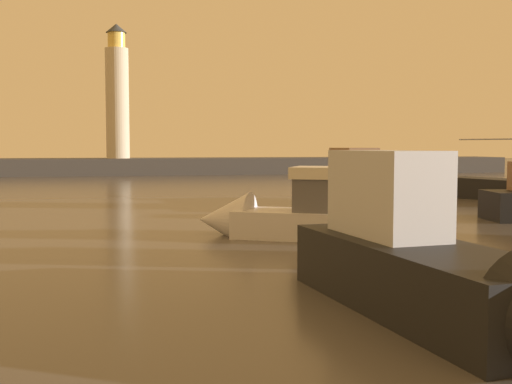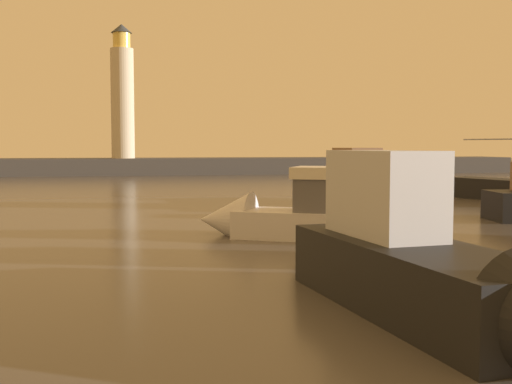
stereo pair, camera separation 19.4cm
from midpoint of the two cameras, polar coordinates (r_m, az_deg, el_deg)
The scene contains 7 objects.
ground_plane at distance 36.12m, azimuth -4.13°, elevation -0.82°, with size 220.00×220.00×0.00m, color #4C4742.
breakwater at distance 70.92m, azimuth -7.75°, elevation 2.32°, with size 77.82×6.58×1.77m, color #423F3D.
lighthouse at distance 70.96m, azimuth -12.42°, elevation 8.49°, with size 2.48×2.48×14.41m.
motorboat_1 at distance 21.82m, azimuth 2.53°, elevation -2.07°, with size 7.04×5.00×2.94m.
motorboat_3 at distance 34.10m, azimuth 7.24°, elevation 0.49°, with size 2.66×8.86×3.40m.
motorboat_5 at distance 11.75m, azimuth 15.63°, elevation -6.63°, with size 3.02×8.43×3.34m.
sailboat_moored at distance 38.78m, azimuth 21.59°, elevation 0.25°, with size 4.38×8.48×14.01m.
Camera 1 is at (-4.67, -0.62, 3.14)m, focal length 44.57 mm.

